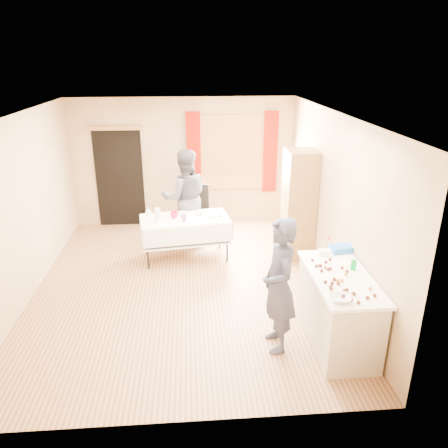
{
  "coord_description": "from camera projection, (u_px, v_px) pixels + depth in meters",
  "views": [
    {
      "loc": [
        0.14,
        -6.05,
        3.34
      ],
      "look_at": [
        0.62,
        0.0,
        1.0
      ],
      "focal_mm": 35.0,
      "sensor_mm": 36.0,
      "label": 1
    }
  ],
  "objects": [
    {
      "name": "floor",
      "position": [
        184.0,
        285.0,
        6.82
      ],
      "size": [
        4.5,
        5.5,
        0.02
      ],
      "primitive_type": "cube",
      "color": "#9E7047",
      "rests_on": "ground"
    },
    {
      "name": "ceiling",
      "position": [
        178.0,
        114.0,
        5.88
      ],
      "size": [
        4.5,
        5.5,
        0.02
      ],
      "primitive_type": "cube",
      "color": "white",
      "rests_on": "floor"
    },
    {
      "name": "wall_back",
      "position": [
        183.0,
        162.0,
        8.91
      ],
      "size": [
        4.5,
        0.02,
        2.6
      ],
      "primitive_type": "cube",
      "color": "tan",
      "rests_on": "floor"
    },
    {
      "name": "wall_front",
      "position": [
        178.0,
        308.0,
        3.78
      ],
      "size": [
        4.5,
        0.02,
        2.6
      ],
      "primitive_type": "cube",
      "color": "tan",
      "rests_on": "floor"
    },
    {
      "name": "wall_left",
      "position": [
        22.0,
        210.0,
        6.18
      ],
      "size": [
        0.02,
        5.5,
        2.6
      ],
      "primitive_type": "cube",
      "color": "tan",
      "rests_on": "floor"
    },
    {
      "name": "wall_right",
      "position": [
        333.0,
        202.0,
        6.51
      ],
      "size": [
        0.02,
        5.5,
        2.6
      ],
      "primitive_type": "cube",
      "color": "tan",
      "rests_on": "floor"
    },
    {
      "name": "window_frame",
      "position": [
        232.0,
        152.0,
        8.88
      ],
      "size": [
        1.32,
        0.06,
        1.52
      ],
      "primitive_type": "cube",
      "color": "olive",
      "rests_on": "wall_back"
    },
    {
      "name": "window_pane",
      "position": [
        232.0,
        153.0,
        8.86
      ],
      "size": [
        1.2,
        0.02,
        1.4
      ],
      "primitive_type": "cube",
      "color": "white",
      "rests_on": "wall_back"
    },
    {
      "name": "curtain_left",
      "position": [
        194.0,
        154.0,
        8.77
      ],
      "size": [
        0.28,
        0.06,
        1.65
      ],
      "primitive_type": "cube",
      "color": "#8D0D00",
      "rests_on": "wall_back"
    },
    {
      "name": "curtain_right",
      "position": [
        270.0,
        152.0,
        8.89
      ],
      "size": [
        0.28,
        0.06,
        1.65
      ],
      "primitive_type": "cube",
      "color": "#8D0D00",
      "rests_on": "wall_back"
    },
    {
      "name": "doorway",
      "position": [
        120.0,
        178.0,
        8.9
      ],
      "size": [
        0.95,
        0.04,
        2.0
      ],
      "primitive_type": "cube",
      "color": "black",
      "rests_on": "floor"
    },
    {
      "name": "door_lintel",
      "position": [
        115.0,
        128.0,
        8.5
      ],
      "size": [
        1.05,
        0.06,
        0.08
      ],
      "primitive_type": "cube",
      "color": "olive",
      "rests_on": "wall_back"
    },
    {
      "name": "cabinet",
      "position": [
        299.0,
        205.0,
        7.52
      ],
      "size": [
        0.5,
        0.6,
        1.89
      ],
      "primitive_type": "cube",
      "color": "olive",
      "rests_on": "floor"
    },
    {
      "name": "counter",
      "position": [
        338.0,
        309.0,
        5.33
      ],
      "size": [
        0.7,
        1.47,
        0.91
      ],
      "color": "beige",
      "rests_on": "floor"
    },
    {
      "name": "party_table",
      "position": [
        185.0,
        234.0,
        7.58
      ],
      "size": [
        1.6,
        0.98,
        0.75
      ],
      "rotation": [
        0.0,
        0.0,
        0.14
      ],
      "color": "black",
      "rests_on": "floor"
    },
    {
      "name": "chair",
      "position": [
        197.0,
        220.0,
        8.64
      ],
      "size": [
        0.54,
        0.54,
        1.0
      ],
      "rotation": [
        0.0,
        0.0,
        -0.4
      ],
      "color": "black",
      "rests_on": "floor"
    },
    {
      "name": "girl",
      "position": [
        279.0,
        286.0,
        5.09
      ],
      "size": [
        0.67,
        0.5,
        1.67
      ],
      "primitive_type": "imported",
      "rotation": [
        0.0,
        0.0,
        -1.49
      ],
      "color": "#272B41",
      "rests_on": "floor"
    },
    {
      "name": "woman",
      "position": [
        185.0,
        198.0,
        8.03
      ],
      "size": [
        1.05,
        0.91,
        1.79
      ],
      "primitive_type": "imported",
      "rotation": [
        0.0,
        0.0,
        3.28
      ],
      "color": "black",
      "rests_on": "floor"
    },
    {
      "name": "soda_can",
      "position": [
        353.0,
        265.0,
        5.28
      ],
      "size": [
        0.07,
        0.07,
        0.12
      ],
      "primitive_type": "cylinder",
      "rotation": [
        0.0,
        0.0,
        -0.15
      ],
      "color": "#028525",
      "rests_on": "counter"
    },
    {
      "name": "mixing_bowl",
      "position": [
        340.0,
        298.0,
        4.62
      ],
      "size": [
        0.28,
        0.28,
        0.06
      ],
      "primitive_type": "imported",
      "rotation": [
        0.0,
        0.0,
        -0.11
      ],
      "color": "white",
      "rests_on": "counter"
    },
    {
      "name": "foam_block",
      "position": [
        325.0,
        253.0,
        5.66
      ],
      "size": [
        0.17,
        0.13,
        0.08
      ],
      "primitive_type": "cube",
      "rotation": [
        0.0,
        0.0,
        -0.18
      ],
      "color": "white",
      "rests_on": "counter"
    },
    {
      "name": "blue_basket",
      "position": [
        341.0,
        249.0,
        5.78
      ],
      "size": [
        0.33,
        0.24,
        0.08
      ],
      "primitive_type": "cube",
      "rotation": [
        0.0,
        0.0,
        0.14
      ],
      "color": "blue",
      "rests_on": "counter"
    },
    {
      "name": "pitcher",
      "position": [
        157.0,
        216.0,
        7.23
      ],
      "size": [
        0.11,
        0.11,
        0.22
      ],
      "primitive_type": "cylinder",
      "rotation": [
        0.0,
        0.0,
        -0.04
      ],
      "color": "silver",
      "rests_on": "party_table"
    },
    {
      "name": "cup_red",
      "position": [
        174.0,
        215.0,
        7.44
      ],
      "size": [
        0.14,
        0.14,
        0.11
      ],
      "primitive_type": "imported",
      "rotation": [
        0.0,
        0.0,
        -0.02
      ],
      "color": "#E90238",
      "rests_on": "party_table"
    },
    {
      "name": "cup_rainbow",
      "position": [
        184.0,
        218.0,
        7.29
      ],
      "size": [
        0.21,
        0.21,
        0.11
      ],
      "primitive_type": "imported",
      "rotation": [
        0.0,
        0.0,
        0.45
      ],
      "color": "red",
      "rests_on": "party_table"
    },
    {
      "name": "small_bowl",
      "position": [
        200.0,
        213.0,
        7.61
      ],
      "size": [
        0.17,
        0.17,
        0.05
      ],
      "primitive_type": "imported",
      "rotation": [
        0.0,
        0.0,
        0.02
      ],
      "color": "white",
      "rests_on": "party_table"
    },
    {
      "name": "pastry_tray",
      "position": [
        215.0,
        217.0,
        7.48
      ],
      "size": [
        0.31,
        0.25,
        0.02
      ],
      "primitive_type": "cube",
      "rotation": [
        0.0,
        0.0,
        -0.18
      ],
      "color": "white",
      "rests_on": "party_table"
    },
    {
      "name": "bottle",
      "position": [
        148.0,
        212.0,
        7.49
      ],
      "size": [
        0.14,
        0.14,
        0.17
      ],
      "primitive_type": "imported",
      "rotation": [
        0.0,
        0.0,
        0.48
      ],
      "color": "white",
      "rests_on": "party_table"
    },
    {
      "name": "cake_balls",
      "position": [
        339.0,
        279.0,
        5.03
      ],
      "size": [
        0.49,
        1.08,
        0.04
      ],
      "color": "#3F2314",
      "rests_on": "counter"
    }
  ]
}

